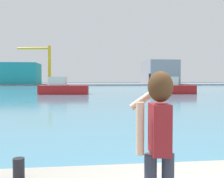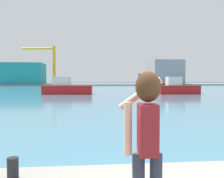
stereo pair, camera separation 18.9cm
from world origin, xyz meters
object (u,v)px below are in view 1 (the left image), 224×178
harbor_bollard (19,169)px  boat_moored_2 (174,88)px  warehouse_left (17,74)px  boat_moored (63,88)px  warehouse_right (160,72)px  person_photographer (159,132)px  port_crane (45,60)px

harbor_bollard → boat_moored_2: size_ratio=0.06×
warehouse_left → boat_moored: bearing=-70.5°
warehouse_left → warehouse_right: bearing=-0.6°
harbor_bollard → warehouse_right: size_ratio=0.03×
person_photographer → warehouse_left: 91.21m
person_photographer → harbor_bollard: person_photographer is taller
person_photographer → boat_moored_2: 34.71m
boat_moored → port_crane: 53.52m
harbor_bollard → port_crane: port_crane is taller
person_photographer → boat_moored: 33.79m
boat_moored_2 → warehouse_left: bearing=121.9°
boat_moored → boat_moored_2: bearing=0.4°
boat_moored → boat_moored_2: size_ratio=1.21×
port_crane → warehouse_right: bearing=2.9°
person_photographer → boat_moored_2: size_ratio=0.30×
harbor_bollard → warehouse_left: size_ratio=0.02×
warehouse_left → harbor_bollard: bearing=-76.4°
warehouse_left → warehouse_right: size_ratio=1.07×
boat_moored_2 → warehouse_left: (-35.03, 55.78, 3.07)m
harbor_bollard → warehouse_left: bearing=103.6°
person_photographer → warehouse_left: size_ratio=0.12×
warehouse_left → port_crane: (9.72, -2.58, 4.53)m
warehouse_left → warehouse_right: warehouse_right is taller
harbor_bollard → boat_moored: bearing=92.9°
person_photographer → boat_moored: size_ratio=0.25×
boat_moored_2 → harbor_bollard: bearing=-114.6°
boat_moored_2 → port_crane: port_crane is taller
boat_moored → port_crane: size_ratio=0.54×
person_photographer → warehouse_right: size_ratio=0.13×
boat_moored_2 → port_crane: bearing=115.3°
harbor_bollard → warehouse_right: 91.00m
boat_moored_2 → warehouse_left: warehouse_left is taller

